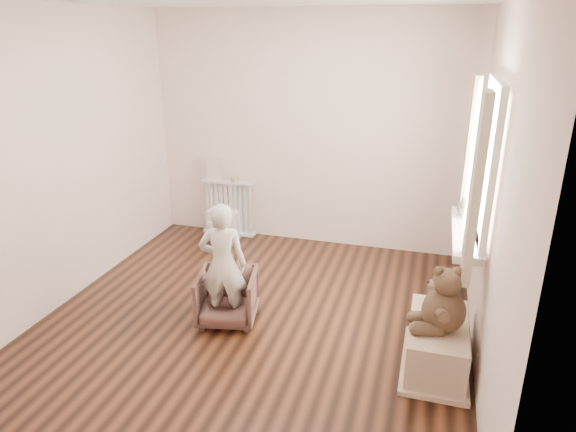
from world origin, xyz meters
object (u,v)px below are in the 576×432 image
(child, at_px, (223,265))
(plush_cat, at_px, (466,204))
(toy_vanity, at_px, (225,214))
(teddy_bear, at_px, (446,293))
(toy_bench, at_px, (437,343))
(armchair, at_px, (227,297))
(radiator, at_px, (228,205))

(child, bearing_deg, plush_cat, -168.73)
(toy_vanity, bearing_deg, teddy_bear, -38.70)
(toy_vanity, relative_size, toy_bench, 0.77)
(teddy_bear, bearing_deg, toy_vanity, 130.38)
(child, distance_m, teddy_bear, 1.77)
(toy_bench, bearing_deg, teddy_bear, -80.02)
(armchair, bearing_deg, radiator, 99.92)
(child, bearing_deg, toy_vanity, -79.38)
(armchair, bearing_deg, child, -102.07)
(teddy_bear, bearing_deg, toy_bench, 89.06)
(armchair, xyz_separation_m, toy_bench, (1.74, -0.15, -0.03))
(radiator, xyz_separation_m, child, (0.73, -1.87, 0.17))
(armchair, height_order, child, child)
(teddy_bear, distance_m, plush_cat, 1.06)
(toy_vanity, relative_size, armchair, 1.22)
(toy_vanity, distance_m, plush_cat, 2.93)
(toy_vanity, distance_m, armchair, 1.94)
(radiator, height_order, teddy_bear, teddy_bear)
(radiator, xyz_separation_m, teddy_bear, (2.49, -2.05, 0.28))
(plush_cat, bearing_deg, toy_vanity, 138.55)
(armchair, relative_size, teddy_bear, 1.02)
(armchair, distance_m, teddy_bear, 1.83)
(toy_bench, xyz_separation_m, plush_cat, (0.14, 0.91, 0.80))
(child, height_order, plush_cat, child)
(radiator, height_order, toy_vanity, radiator)
(toy_vanity, xyz_separation_m, armchair, (0.77, -1.79, -0.05))
(armchair, relative_size, plush_cat, 2.23)
(armchair, relative_size, toy_bench, 0.63)
(radiator, relative_size, teddy_bear, 1.40)
(radiator, distance_m, teddy_bear, 3.24)
(armchair, height_order, toy_bench, armchair)
(toy_vanity, xyz_separation_m, toy_bench, (2.51, -1.94, -0.08))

